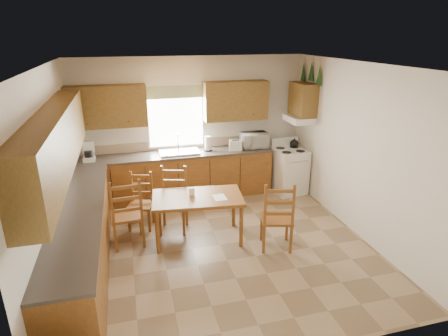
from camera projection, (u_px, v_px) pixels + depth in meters
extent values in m
plane|color=#8C7454|center=(220.00, 245.00, 5.81)|extent=(4.50, 4.50, 0.00)
plane|color=brown|center=(219.00, 65.00, 4.89)|extent=(4.50, 4.50, 0.00)
plane|color=silver|center=(50.00, 178.00, 4.80)|extent=(4.50, 4.50, 0.00)
plane|color=silver|center=(357.00, 151.00, 5.90)|extent=(4.50, 4.50, 0.00)
plane|color=silver|center=(191.00, 127.00, 7.39)|extent=(4.50, 4.50, 0.00)
plane|color=silver|center=(282.00, 243.00, 3.31)|extent=(4.50, 4.50, 0.00)
cube|color=brown|center=(176.00, 177.00, 7.34)|extent=(3.75, 0.60, 0.88)
cube|color=brown|center=(83.00, 242.00, 5.05)|extent=(0.60, 3.60, 0.88)
cube|color=#423933|center=(175.00, 154.00, 7.18)|extent=(3.75, 0.63, 0.04)
cube|color=#423933|center=(78.00, 211.00, 4.89)|extent=(0.63, 3.60, 0.04)
cube|color=#9F856D|center=(173.00, 145.00, 7.41)|extent=(3.75, 0.01, 0.18)
cube|color=brown|center=(107.00, 107.00, 6.69)|extent=(1.41, 0.33, 0.75)
cube|color=brown|center=(236.00, 101.00, 7.28)|extent=(1.25, 0.33, 0.75)
cube|color=brown|center=(56.00, 142.00, 4.53)|extent=(0.33, 3.60, 0.75)
cube|color=brown|center=(303.00, 99.00, 7.16)|extent=(0.33, 0.62, 0.62)
cube|color=silver|center=(299.00, 119.00, 7.28)|extent=(0.44, 0.62, 0.12)
cube|color=silver|center=(176.00, 118.00, 7.22)|extent=(1.13, 0.02, 1.18)
cube|color=white|center=(176.00, 118.00, 7.22)|extent=(1.05, 0.01, 1.10)
cube|color=#446534|center=(175.00, 92.00, 7.03)|extent=(1.19, 0.01, 0.24)
cube|color=silver|center=(179.00, 152.00, 7.19)|extent=(0.75, 0.45, 0.04)
cone|color=#1C441D|center=(319.00, 75.00, 6.74)|extent=(0.22, 0.22, 0.36)
cone|color=#1C441D|center=(311.00, 71.00, 7.02)|extent=(0.22, 0.22, 0.36)
cone|color=#1C441D|center=(303.00, 72.00, 7.32)|extent=(0.22, 0.22, 0.36)
cube|color=silver|center=(289.00, 171.00, 7.61)|extent=(0.65, 0.67, 0.88)
cube|color=silver|center=(88.00, 151.00, 6.70)|extent=(0.26, 0.29, 0.37)
cylinder|color=white|center=(208.00, 143.00, 7.30)|extent=(0.15, 0.15, 0.29)
cube|color=silver|center=(235.00, 145.00, 7.34)|extent=(0.27, 0.20, 0.20)
imported|color=silver|center=(254.00, 140.00, 7.50)|extent=(0.50, 0.37, 0.30)
cube|color=brown|center=(198.00, 218.00, 5.87)|extent=(1.45, 0.93, 0.73)
cube|color=brown|center=(127.00, 211.00, 5.66)|extent=(0.49, 0.47, 1.11)
cube|color=brown|center=(277.00, 214.00, 5.58)|extent=(0.56, 0.54, 1.09)
cube|color=brown|center=(140.00, 202.00, 6.19)|extent=(0.48, 0.47, 0.93)
cube|color=brown|center=(173.00, 201.00, 6.07)|extent=(0.55, 0.53, 1.06)
cube|color=white|center=(220.00, 197.00, 5.70)|extent=(0.19, 0.25, 0.00)
cube|color=white|center=(192.00, 192.00, 5.76)|extent=(0.09, 0.02, 0.12)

